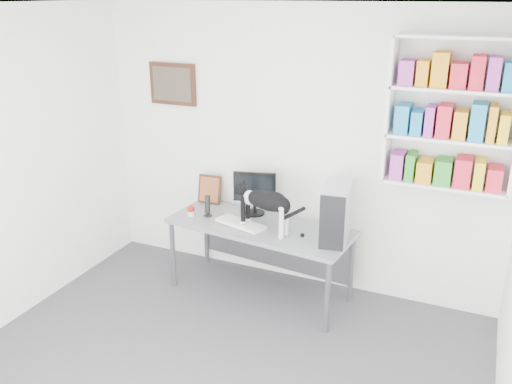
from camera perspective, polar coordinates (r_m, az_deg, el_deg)
room at (r=3.50m, az=-7.31°, el=-3.84°), size 4.01×4.01×2.70m
bookshelf at (r=4.67m, az=19.98°, el=7.71°), size 1.03×0.28×1.24m
wall_art at (r=5.63m, az=-8.76°, el=11.17°), size 0.52×0.04×0.42m
desk at (r=5.23m, az=0.38°, el=-7.11°), size 1.80×0.85×0.72m
monitor at (r=5.24m, az=-0.14°, el=-0.09°), size 0.45×0.30×0.44m
keyboard at (r=5.06m, az=-1.60°, el=-3.35°), size 0.52×0.31×0.04m
pc_tower at (r=4.76m, az=8.43°, el=-2.15°), size 0.29×0.52×0.50m
speaker at (r=5.26m, az=-5.12°, el=-1.42°), size 0.11×0.11×0.22m
leaning_print at (r=5.57m, az=-4.89°, el=0.34°), size 0.25×0.12×0.30m
soup_can at (r=5.29m, az=-6.85°, el=-2.03°), size 0.08×0.08×0.10m
cat at (r=4.85m, az=1.04°, el=-2.00°), size 0.69×0.30×0.41m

